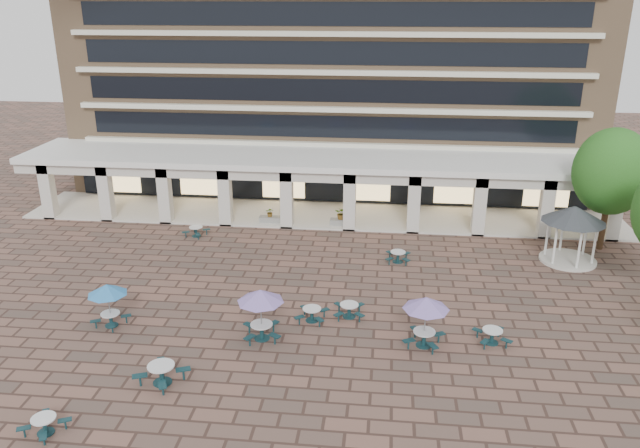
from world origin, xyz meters
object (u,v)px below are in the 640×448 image
at_px(picnic_table_1, 44,424).
at_px(planter_right, 341,218).
at_px(gazebo, 573,220).
at_px(planter_left, 270,218).

xyz_separation_m(picnic_table_1, planter_right, (8.95, 22.45, 0.18)).
xyz_separation_m(gazebo, planter_right, (-13.83, 4.42, -1.99)).
height_order(gazebo, planter_right, gazebo).
relative_size(planter_left, planter_right, 1.00).
bearing_deg(planter_right, picnic_table_1, -111.74).
bearing_deg(gazebo, picnic_table_1, -141.64).
distance_m(picnic_table_1, gazebo, 29.14).
height_order(gazebo, planter_left, gazebo).
bearing_deg(picnic_table_1, gazebo, 57.89).
height_order(picnic_table_1, planter_right, planter_right).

